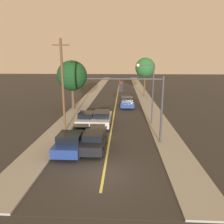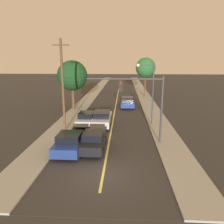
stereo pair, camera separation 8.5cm
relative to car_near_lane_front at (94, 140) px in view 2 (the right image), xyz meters
name	(u,v)px [view 2 (the right image)]	position (x,y,z in m)	size (l,w,h in m)	color
ground_plane	(103,175)	(1.14, -3.94, -0.80)	(200.00, 200.00, 0.00)	#2D2B28
road_surface	(118,92)	(1.14, 32.06, -0.80)	(8.14, 80.00, 0.01)	#2D2B28
sidewalk_left	(95,92)	(-4.18, 32.06, -0.74)	(2.50, 80.00, 0.12)	gray
sidewalk_right	(142,92)	(6.46, 32.06, -0.74)	(2.50, 80.00, 0.12)	gray
car_near_lane_front	(94,140)	(0.00, 0.00, 0.00)	(1.87, 4.45, 1.55)	black
car_near_lane_second	(102,118)	(0.00, 6.91, 0.00)	(2.05, 5.13, 1.61)	#A5A8B2
car_outer_lane_front	(70,142)	(-1.79, -0.55, -0.01)	(2.12, 4.19, 1.59)	navy
car_outer_lane_second	(86,118)	(-1.79, 7.11, -0.07)	(1.91, 4.41, 1.43)	#A5A8B2
car_far_oncoming	(127,102)	(2.97, 16.89, -0.04)	(2.12, 5.18, 1.49)	navy
traffic_signal_mast	(143,97)	(3.98, 1.63, 3.33)	(6.41, 0.42, 5.74)	#333338
streetlamp_right	(149,86)	(5.08, 7.22, 3.63)	(1.94, 0.36, 6.65)	#333338
utility_pole_left	(63,85)	(-3.53, 4.36, 3.97)	(1.60, 0.24, 8.97)	#513823
tree_left_near	(72,77)	(-5.10, 14.84, 3.89)	(3.93, 3.93, 6.57)	#3D2B1C
tree_left_far	(72,76)	(-4.92, 14.37, 4.14)	(4.27, 4.27, 6.98)	#4C3823
tree_right_near	(146,68)	(6.51, 26.38, 4.84)	(3.78, 3.78, 7.44)	#4C3823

